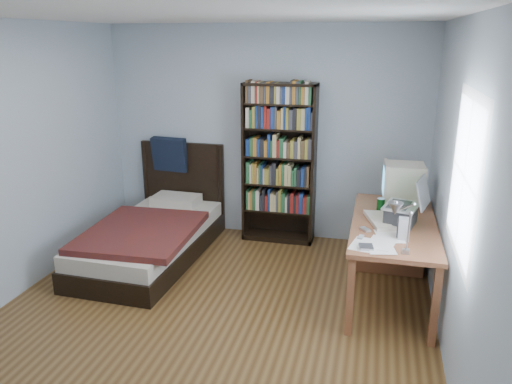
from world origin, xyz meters
TOP-DOWN VIEW (x-y plane):
  - room at (0.03, -0.00)m, footprint 4.20×4.24m
  - desk at (1.51, 1.29)m, footprint 0.75×1.64m
  - crt_monitor at (1.57, 1.33)m, footprint 0.40×0.37m
  - laptop at (1.57, 0.80)m, footprint 0.44×0.42m
  - desk_lamp at (1.48, -0.18)m, footprint 0.21×0.45m
  - keyboard at (1.38, 0.80)m, footprint 0.32×0.51m
  - speaker at (1.57, 0.44)m, footprint 0.09×0.09m
  - soda_can at (1.38, 1.10)m, footprint 0.07×0.07m
  - mouse at (1.46, 1.08)m, footprint 0.07×0.12m
  - phone_silver at (1.26, 0.56)m, footprint 0.10×0.12m
  - phone_grey at (1.23, 0.38)m, footprint 0.05×0.09m
  - external_drive at (1.28, 0.17)m, footprint 0.12×0.12m
  - bookshelf at (0.21, 1.94)m, footprint 0.84×0.30m
  - bed at (-1.04, 1.13)m, footprint 1.12×2.10m

SIDE VIEW (x-z plane):
  - bed at x=-1.04m, z-range -0.33..0.84m
  - desk at x=1.51m, z-range 0.05..0.78m
  - phone_grey at x=1.23m, z-range 0.73..0.75m
  - phone_silver at x=1.26m, z-range 0.73..0.75m
  - external_drive at x=1.28m, z-range 0.73..0.75m
  - keyboard at x=1.38m, z-range 0.72..0.77m
  - mouse at x=1.46m, z-range 0.73..0.77m
  - soda_can at x=1.38m, z-range 0.73..0.86m
  - speaker at x=1.57m, z-range 0.73..0.91m
  - laptop at x=1.57m, z-range 0.63..1.07m
  - bookshelf at x=0.21m, z-range 0.00..1.87m
  - crt_monitor at x=1.57m, z-range 0.76..1.20m
  - desk_lamp at x=1.48m, z-range 0.89..1.43m
  - room at x=0.03m, z-range 0.00..2.50m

